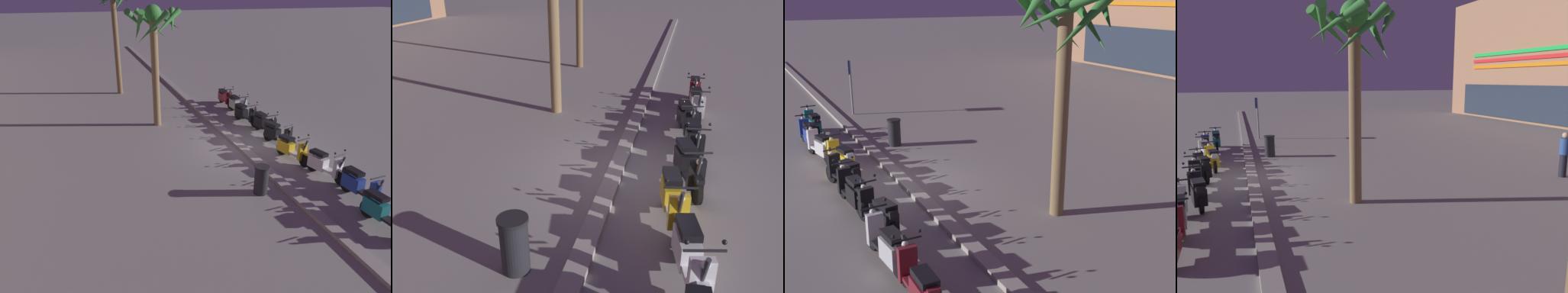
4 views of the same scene
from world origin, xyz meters
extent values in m
plane|color=gray|center=(0.00, 0.00, 0.00)|extent=(200.00, 200.00, 0.00)
cube|color=gray|center=(0.00, 0.51, 0.06)|extent=(60.00, 0.36, 0.12)
cylinder|color=black|center=(-2.88, -1.06, 0.26)|extent=(0.53, 0.22, 0.52)
cube|color=white|center=(-3.52, -1.21, 0.32)|extent=(0.65, 0.41, 0.08)
cube|color=white|center=(-3.09, -1.11, 0.43)|extent=(0.73, 0.47, 0.44)
cube|color=black|center=(-3.07, -1.10, 0.78)|extent=(0.65, 0.43, 0.12)
cube|color=white|center=(-3.90, -1.29, 0.55)|extent=(0.21, 0.36, 0.66)
cube|color=white|center=(-4.07, -1.33, 0.55)|extent=(0.35, 0.23, 0.08)
cylinder|color=#333338|center=(-3.98, -1.31, 0.70)|extent=(0.29, 0.13, 0.69)
cylinder|color=black|center=(-3.90, -1.29, 1.02)|extent=(0.17, 0.55, 0.04)
sphere|color=white|center=(-4.00, -1.32, 0.88)|extent=(0.12, 0.12, 0.12)
cube|color=white|center=(-2.80, -1.04, 0.68)|extent=(0.28, 0.25, 0.16)
sphere|color=black|center=(-3.83, -1.52, 1.14)|extent=(0.07, 0.07, 0.07)
sphere|color=black|center=(-3.93, -1.06, 1.14)|extent=(0.07, 0.07, 0.07)
cylinder|color=black|center=(-2.51, -0.98, 0.26)|extent=(0.53, 0.20, 0.52)
cylinder|color=black|center=(-1.28, -0.74, 0.26)|extent=(0.53, 0.20, 0.52)
cube|color=silver|center=(-1.94, -0.87, 0.32)|extent=(0.64, 0.39, 0.08)
cube|color=gold|center=(-1.49, -0.78, 0.42)|extent=(0.73, 0.44, 0.43)
cube|color=black|center=(-1.47, -0.78, 0.77)|extent=(0.65, 0.41, 0.12)
cube|color=gold|center=(-2.33, -0.94, 0.55)|extent=(0.20, 0.36, 0.66)
cube|color=gold|center=(-2.51, -0.98, 0.55)|extent=(0.34, 0.22, 0.08)
cylinder|color=#333338|center=(-2.41, -0.96, 0.70)|extent=(0.29, 0.12, 0.69)
cylinder|color=black|center=(-2.33, -0.94, 1.02)|extent=(0.15, 0.56, 0.04)
sphere|color=white|center=(-2.43, -0.96, 0.88)|extent=(0.12, 0.12, 0.12)
cube|color=silver|center=(-1.20, -0.72, 0.67)|extent=(0.27, 0.24, 0.16)
sphere|color=black|center=(-2.26, -1.17, 1.14)|extent=(0.07, 0.07, 0.07)
sphere|color=black|center=(-2.36, -0.70, 1.14)|extent=(0.07, 0.07, 0.07)
cylinder|color=black|center=(-1.04, -1.28, 0.26)|extent=(0.53, 0.24, 0.52)
cylinder|color=black|center=(0.17, -0.93, 0.26)|extent=(0.53, 0.24, 0.52)
cube|color=black|center=(-0.49, -1.12, 0.32)|extent=(0.65, 0.43, 0.08)
cube|color=black|center=(-0.04, -0.99, 0.45)|extent=(0.74, 0.49, 0.45)
cube|color=black|center=(-0.03, -0.99, 0.81)|extent=(0.66, 0.45, 0.12)
cube|color=black|center=(-0.87, -1.23, 0.55)|extent=(0.23, 0.37, 0.66)
cube|color=black|center=(-1.04, -1.28, 0.55)|extent=(0.35, 0.24, 0.08)
cylinder|color=#333338|center=(-0.95, -1.25, 0.70)|extent=(0.29, 0.14, 0.69)
cylinder|color=black|center=(-0.87, -1.23, 1.02)|extent=(0.19, 0.55, 0.04)
sphere|color=white|center=(-0.97, -1.26, 0.88)|extent=(0.12, 0.12, 0.12)
cube|color=black|center=(0.24, -0.91, 0.71)|extent=(0.29, 0.26, 0.16)
cylinder|color=black|center=(0.26, -1.25, 0.26)|extent=(0.53, 0.15, 0.52)
cylinder|color=black|center=(1.53, -1.13, 0.26)|extent=(0.53, 0.15, 0.52)
cube|color=black|center=(0.85, -1.19, 0.32)|extent=(0.62, 0.34, 0.08)
cube|color=black|center=(1.31, -1.15, 0.45)|extent=(0.71, 0.38, 0.45)
cube|color=black|center=(1.33, -1.15, 0.81)|extent=(0.63, 0.36, 0.12)
cube|color=black|center=(0.44, -1.23, 0.55)|extent=(0.17, 0.35, 0.66)
cube|color=black|center=(0.26, -1.25, 0.55)|extent=(0.33, 0.19, 0.08)
cylinder|color=#333338|center=(0.36, -1.24, 0.70)|extent=(0.29, 0.10, 0.69)
cylinder|color=black|center=(0.44, -1.23, 1.02)|extent=(0.09, 0.56, 0.04)
sphere|color=white|center=(0.34, -1.24, 0.88)|extent=(0.12, 0.12, 0.12)
cube|color=black|center=(1.61, -1.12, 0.71)|extent=(0.26, 0.22, 0.16)
sphere|color=black|center=(0.48, -1.47, 1.14)|extent=(0.07, 0.07, 0.07)
sphere|color=black|center=(0.44, -0.99, 1.14)|extent=(0.07, 0.07, 0.07)
cylinder|color=black|center=(1.88, -1.13, 0.26)|extent=(0.53, 0.20, 0.52)
cylinder|color=black|center=(3.14, -0.87, 0.26)|extent=(0.53, 0.20, 0.52)
cube|color=black|center=(2.46, -1.01, 0.32)|extent=(0.64, 0.39, 0.08)
cube|color=black|center=(2.92, -0.92, 0.43)|extent=(0.73, 0.45, 0.43)
cube|color=black|center=(2.94, -0.91, 0.78)|extent=(0.65, 0.41, 0.12)
cube|color=black|center=(2.05, -1.10, 0.55)|extent=(0.21, 0.36, 0.66)
cube|color=black|center=(1.88, -1.13, 0.55)|extent=(0.35, 0.22, 0.08)
cylinder|color=#333338|center=(1.98, -1.11, 0.70)|extent=(0.29, 0.13, 0.69)
cylinder|color=black|center=(2.05, -1.10, 1.02)|extent=(0.15, 0.56, 0.04)
sphere|color=white|center=(1.96, -1.12, 0.88)|extent=(0.12, 0.12, 0.12)
cube|color=black|center=(3.22, -0.86, 0.68)|extent=(0.28, 0.24, 0.16)
sphere|color=black|center=(2.12, -1.33, 1.14)|extent=(0.07, 0.07, 0.07)
sphere|color=black|center=(2.03, -0.86, 1.14)|extent=(0.07, 0.07, 0.07)
cylinder|color=black|center=(3.33, -1.32, 0.26)|extent=(0.53, 0.15, 0.52)
cylinder|color=black|center=(4.62, -1.20, 0.26)|extent=(0.53, 0.15, 0.52)
cube|color=black|center=(3.93, -1.26, 0.32)|extent=(0.62, 0.34, 0.08)
cube|color=silver|center=(4.41, -1.22, 0.43)|extent=(0.71, 0.38, 0.44)
cube|color=black|center=(4.42, -1.22, 0.79)|extent=(0.63, 0.36, 0.12)
cube|color=silver|center=(3.51, -1.30, 0.55)|extent=(0.17, 0.35, 0.66)
cube|color=silver|center=(3.33, -1.32, 0.55)|extent=(0.33, 0.19, 0.08)
cylinder|color=#333338|center=(3.43, -1.31, 0.70)|extent=(0.29, 0.10, 0.69)
cylinder|color=black|center=(3.51, -1.30, 1.02)|extent=(0.09, 0.56, 0.04)
sphere|color=white|center=(3.41, -1.31, 0.88)|extent=(0.12, 0.12, 0.12)
cube|color=black|center=(4.70, -1.19, 0.69)|extent=(0.26, 0.22, 0.16)
sphere|color=black|center=(3.55, -1.54, 1.14)|extent=(0.07, 0.07, 0.07)
sphere|color=black|center=(3.51, -1.06, 1.14)|extent=(0.07, 0.07, 0.07)
cylinder|color=black|center=(4.95, -1.18, 0.26)|extent=(0.52, 0.10, 0.52)
cylinder|color=black|center=(6.18, -1.17, 0.26)|extent=(0.52, 0.10, 0.52)
cube|color=maroon|center=(5.51, -1.18, 0.32)|extent=(0.60, 0.28, 0.08)
cube|color=maroon|center=(5.96, -1.18, 0.41)|extent=(0.68, 0.32, 0.42)
cube|color=black|center=(5.98, -1.18, 0.74)|extent=(0.60, 0.30, 0.12)
cube|color=maroon|center=(5.13, -1.18, 0.55)|extent=(0.14, 0.34, 0.66)
cube|color=maroon|center=(4.95, -1.18, 0.55)|extent=(0.32, 0.16, 0.08)
cylinder|color=#333338|center=(5.05, -1.18, 0.70)|extent=(0.28, 0.07, 0.69)
cylinder|color=black|center=(5.13, -1.18, 1.02)|extent=(0.04, 0.56, 0.04)
sphere|color=white|center=(5.03, -1.18, 0.88)|extent=(0.12, 0.12, 0.12)
cube|color=maroon|center=(6.26, -1.17, 0.64)|extent=(0.24, 0.20, 0.16)
sphere|color=black|center=(5.15, -1.42, 1.14)|extent=(0.07, 0.07, 0.07)
sphere|color=black|center=(5.15, -0.94, 1.14)|extent=(0.07, 0.07, 0.07)
cylinder|color=brown|center=(10.08, 4.06, 2.88)|extent=(0.32, 0.32, 5.76)
cylinder|color=olive|center=(3.65, 3.14, 2.54)|extent=(0.34, 0.34, 5.07)
cylinder|color=#232328|center=(-3.70, 1.44, 0.45)|extent=(0.44, 0.44, 0.90)
cylinder|color=black|center=(-3.70, 1.44, 0.92)|extent=(0.48, 0.48, 0.06)
camera|label=1|loc=(-12.86, 6.64, 6.06)|focal=33.97mm
camera|label=2|loc=(-8.33, -0.84, 4.34)|focal=37.38mm
camera|label=3|loc=(12.67, -3.63, 5.12)|focal=45.64mm
camera|label=4|loc=(13.19, 0.13, 3.39)|focal=33.97mm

